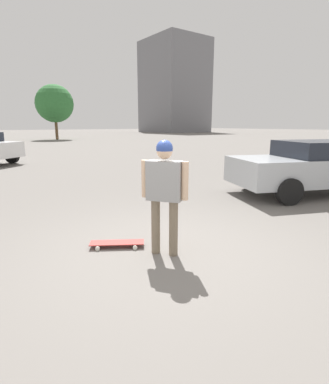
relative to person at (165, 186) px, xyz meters
name	(u,v)px	position (x,y,z in m)	size (l,w,h in m)	color
ground_plane	(165,254)	(0.00, 0.00, -0.98)	(220.00, 220.00, 0.00)	slate
person	(165,186)	(0.00, 0.00, 0.00)	(0.44, 0.55, 1.59)	#7A6B56
skateboard	(117,243)	(0.43, -0.61, -0.92)	(0.78, 0.60, 0.08)	#A5332D
car_parked_near	(316,166)	(-5.41, -0.73, -0.26)	(4.64, 3.28, 1.37)	#ADB2B7
building_block_distant	(174,87)	(-43.62, -55.78, 9.47)	(12.00, 13.60, 20.89)	slate
tree_distant	(55,104)	(-9.01, -34.65, 3.25)	(4.44, 4.44, 6.46)	brown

